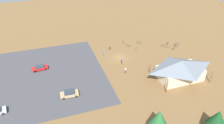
% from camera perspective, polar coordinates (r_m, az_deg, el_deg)
% --- Properties ---
extents(ground, '(160.00, 160.00, 0.00)m').
position_cam_1_polar(ground, '(64.11, 2.05, 1.22)').
color(ground, brown).
rests_on(ground, ground).
extents(parking_lot_asphalt, '(36.06, 33.99, 0.05)m').
position_cam_1_polar(parking_lot_asphalt, '(58.90, -20.32, -3.92)').
color(parking_lot_asphalt, '#424247').
rests_on(parking_lot_asphalt, ground).
extents(bike_pavilion, '(13.21, 8.65, 5.34)m').
position_cam_1_polar(bike_pavilion, '(56.11, 18.41, -1.77)').
color(bike_pavilion, beige).
rests_on(bike_pavilion, ground).
extents(trash_bin, '(0.60, 0.60, 0.90)m').
position_cam_1_polar(trash_bin, '(68.77, -0.64, 3.88)').
color(trash_bin, brown).
rests_on(trash_bin, ground).
extents(lot_sign, '(0.56, 0.08, 2.20)m').
position_cam_1_polar(lot_sign, '(63.29, -2.60, 2.24)').
color(lot_sign, '#99999E').
rests_on(lot_sign, ground).
extents(pine_far_west, '(3.60, 3.60, 6.35)m').
position_cam_1_polar(pine_far_west, '(38.76, 12.81, -14.99)').
color(pine_far_west, brown).
rests_on(pine_far_west, ground).
extents(pine_mideast, '(3.68, 3.68, 5.69)m').
position_cam_1_polar(pine_mideast, '(43.32, 27.11, -13.75)').
color(pine_mideast, brown).
rests_on(pine_mideast, ground).
extents(bicycle_teal_lone_west, '(1.50, 0.90, 0.80)m').
position_cam_1_polar(bicycle_teal_lone_west, '(73.29, 7.39, 5.34)').
color(bicycle_teal_lone_west, black).
rests_on(bicycle_teal_lone_west, ground).
extents(bicycle_green_by_bin, '(1.62, 0.72, 0.85)m').
position_cam_1_polar(bicycle_green_by_bin, '(71.59, 16.62, 3.59)').
color(bicycle_green_by_bin, black).
rests_on(bicycle_green_by_bin, ground).
extents(bicycle_blue_back_row, '(1.38, 1.12, 0.79)m').
position_cam_1_polar(bicycle_blue_back_row, '(74.63, 15.07, 4.97)').
color(bicycle_blue_back_row, black).
rests_on(bicycle_blue_back_row, ground).
extents(bicycle_purple_front_row, '(1.75, 0.67, 0.92)m').
position_cam_1_polar(bicycle_purple_front_row, '(75.20, 17.52, 4.82)').
color(bicycle_purple_front_row, black).
rests_on(bicycle_purple_front_row, ground).
extents(bicycle_silver_trailside, '(1.68, 0.48, 0.83)m').
position_cam_1_polar(bicycle_silver_trailside, '(72.31, 15.13, 4.10)').
color(bicycle_silver_trailside, black).
rests_on(bicycle_silver_trailside, ground).
extents(bicycle_white_lone_east, '(0.98, 1.60, 0.91)m').
position_cam_1_polar(bicycle_white_lone_east, '(69.22, 6.72, 3.79)').
color(bicycle_white_lone_east, black).
rests_on(bicycle_white_lone_east, ground).
extents(bicycle_red_yard_front, '(1.30, 1.23, 0.88)m').
position_cam_1_polar(bicycle_red_yard_front, '(70.73, 4.45, 4.54)').
color(bicycle_red_yard_front, black).
rests_on(bicycle_red_yard_front, ground).
extents(bicycle_orange_yard_left, '(0.48, 1.79, 0.84)m').
position_cam_1_polar(bicycle_orange_yard_left, '(72.98, 3.15, 5.45)').
color(bicycle_orange_yard_left, black).
rests_on(bicycle_orange_yard_left, ground).
extents(bicycle_yellow_near_porch, '(1.77, 0.48, 0.87)m').
position_cam_1_polar(bicycle_yellow_near_porch, '(72.48, 13.84, 4.38)').
color(bicycle_yellow_near_porch, black).
rests_on(bicycle_yellow_near_porch, ground).
extents(bicycle_black_mid_cluster, '(0.87, 1.51, 0.88)m').
position_cam_1_polar(bicycle_black_mid_cluster, '(73.72, 17.03, 4.35)').
color(bicycle_black_mid_cluster, black).
rests_on(bicycle_black_mid_cluster, ground).
extents(car_red_by_curb, '(4.38, 2.21, 1.28)m').
position_cam_1_polar(car_red_by_curb, '(61.26, -19.26, -1.50)').
color(car_red_by_curb, red).
rests_on(car_red_by_curb, parking_lot_asphalt).
extents(car_tan_far_end, '(4.28, 2.09, 1.50)m').
position_cam_1_polar(car_tan_far_end, '(49.71, -11.67, -8.50)').
color(car_tan_far_end, tan).
rests_on(car_tan_far_end, parking_lot_asphalt).
extents(visitor_by_pavilion, '(0.36, 0.36, 1.73)m').
position_cam_1_polar(visitor_by_pavilion, '(60.92, 2.69, 0.45)').
color(visitor_by_pavilion, '#2D3347').
rests_on(visitor_by_pavilion, ground).
extents(visitor_crossing_yard, '(0.37, 0.36, 1.74)m').
position_cam_1_polar(visitor_crossing_yard, '(56.51, 3.73, -2.27)').
color(visitor_crossing_yard, '#2D3347').
rests_on(visitor_crossing_yard, ground).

